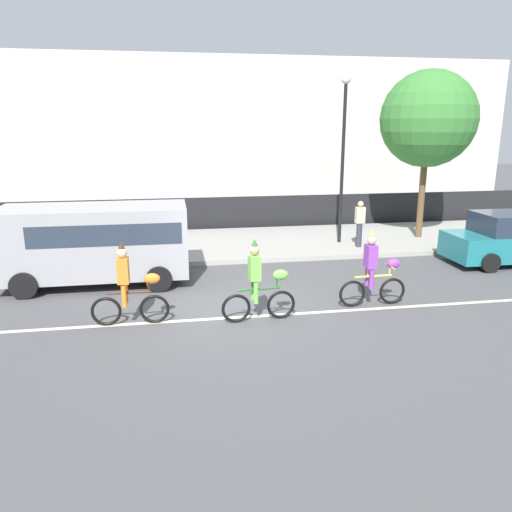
% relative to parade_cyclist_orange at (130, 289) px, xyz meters
% --- Properties ---
extents(ground_plane, '(80.00, 80.00, 0.00)m').
position_rel_parade_cyclist_orange_xyz_m(ground_plane, '(2.41, 0.51, -0.84)').
color(ground_plane, '#4C4C4F').
extents(road_centre_line, '(36.00, 0.14, 0.01)m').
position_rel_parade_cyclist_orange_xyz_m(road_centre_line, '(2.41, 0.01, -0.84)').
color(road_centre_line, beige).
rests_on(road_centre_line, ground).
extents(sidewalk_curb, '(60.00, 5.00, 0.15)m').
position_rel_parade_cyclist_orange_xyz_m(sidewalk_curb, '(2.41, 7.01, -0.77)').
color(sidewalk_curb, '#9E9B93').
rests_on(sidewalk_curb, ground).
extents(fence_line, '(40.00, 0.08, 1.40)m').
position_rel_parade_cyclist_orange_xyz_m(fence_line, '(2.41, 9.91, -0.14)').
color(fence_line, black).
rests_on(fence_line, ground).
extents(building_backdrop, '(28.00, 8.00, 7.60)m').
position_rel_parade_cyclist_orange_xyz_m(building_backdrop, '(4.77, 18.51, 2.96)').
color(building_backdrop, beige).
rests_on(building_backdrop, ground).
extents(parade_cyclist_orange, '(1.72, 0.50, 1.92)m').
position_rel_parade_cyclist_orange_xyz_m(parade_cyclist_orange, '(0.00, 0.00, 0.00)').
color(parade_cyclist_orange, black).
rests_on(parade_cyclist_orange, ground).
extents(parade_cyclist_lime, '(1.72, 0.50, 1.92)m').
position_rel_parade_cyclist_orange_xyz_m(parade_cyclist_lime, '(2.86, -0.24, 0.00)').
color(parade_cyclist_lime, black).
rests_on(parade_cyclist_lime, ground).
extents(parade_cyclist_purple, '(1.72, 0.50, 1.92)m').
position_rel_parade_cyclist_orange_xyz_m(parade_cyclist_purple, '(5.79, 0.26, 0.00)').
color(parade_cyclist_purple, black).
rests_on(parade_cyclist_purple, ground).
extents(parked_van_grey, '(5.00, 2.22, 2.18)m').
position_rel_parade_cyclist_orange_xyz_m(parked_van_grey, '(-1.06, 3.21, 0.44)').
color(parked_van_grey, '#99999E').
rests_on(parked_van_grey, ground).
extents(parked_car_teal, '(4.10, 1.92, 1.64)m').
position_rel_parade_cyclist_orange_xyz_m(parked_car_teal, '(11.62, 3.21, -0.06)').
color(parked_car_teal, '#1E727A').
rests_on(parked_car_teal, ground).
extents(street_lamp_post, '(0.36, 0.36, 5.86)m').
position_rel_parade_cyclist_orange_xyz_m(street_lamp_post, '(7.00, 6.37, 3.15)').
color(street_lamp_post, black).
rests_on(street_lamp_post, sidewalk_curb).
extents(street_tree_near_lamp, '(3.47, 3.47, 6.11)m').
position_rel_parade_cyclist_orange_xyz_m(street_tree_near_lamp, '(10.29, 6.71, 3.67)').
color(street_tree_near_lamp, brown).
rests_on(street_tree_near_lamp, sidewalk_curb).
extents(pedestrian_onlooker, '(0.32, 0.20, 1.62)m').
position_rel_parade_cyclist_orange_xyz_m(pedestrian_onlooker, '(7.43, 5.54, 0.17)').
color(pedestrian_onlooker, '#33333D').
rests_on(pedestrian_onlooker, sidewalk_curb).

